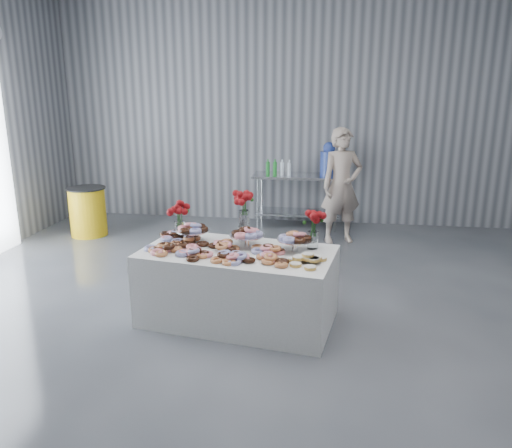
{
  "coord_description": "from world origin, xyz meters",
  "views": [
    {
      "loc": [
        0.77,
        -4.21,
        2.34
      ],
      "look_at": [
        0.01,
        0.84,
        0.92
      ],
      "focal_mm": 35.0,
      "sensor_mm": 36.0,
      "label": 1
    }
  ],
  "objects_px": {
    "water_jug": "(329,161)",
    "trash_barrel": "(88,211)",
    "prep_table": "(298,191)",
    "person": "(342,186)",
    "display_table": "(238,286)"
  },
  "relations": [
    {
      "from": "water_jug",
      "to": "trash_barrel",
      "type": "distance_m",
      "value": 4.0
    },
    {
      "from": "prep_table",
      "to": "trash_barrel",
      "type": "distance_m",
      "value": 3.46
    },
    {
      "from": "prep_table",
      "to": "person",
      "type": "xyz_separation_m",
      "value": [
        0.71,
        -0.76,
        0.26
      ]
    },
    {
      "from": "trash_barrel",
      "to": "water_jug",
      "type": "bearing_deg",
      "value": 15.15
    },
    {
      "from": "display_table",
      "to": "trash_barrel",
      "type": "distance_m",
      "value": 3.96
    },
    {
      "from": "water_jug",
      "to": "person",
      "type": "height_order",
      "value": "person"
    },
    {
      "from": "display_table",
      "to": "person",
      "type": "bearing_deg",
      "value": 69.94
    },
    {
      "from": "water_jug",
      "to": "trash_barrel",
      "type": "bearing_deg",
      "value": -164.85
    },
    {
      "from": "display_table",
      "to": "person",
      "type": "height_order",
      "value": "person"
    },
    {
      "from": "display_table",
      "to": "water_jug",
      "type": "xyz_separation_m",
      "value": [
        0.85,
        3.66,
        0.77
      ]
    },
    {
      "from": "water_jug",
      "to": "person",
      "type": "xyz_separation_m",
      "value": [
        0.21,
        -0.76,
        -0.27
      ]
    },
    {
      "from": "prep_table",
      "to": "water_jug",
      "type": "relative_size",
      "value": 2.71
    },
    {
      "from": "person",
      "to": "prep_table",
      "type": "bearing_deg",
      "value": 111.11
    },
    {
      "from": "water_jug",
      "to": "person",
      "type": "relative_size",
      "value": 0.32
    },
    {
      "from": "person",
      "to": "display_table",
      "type": "bearing_deg",
      "value": -132.05
    }
  ]
}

